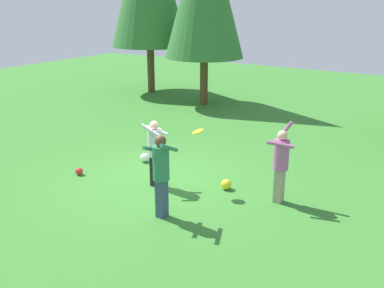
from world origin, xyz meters
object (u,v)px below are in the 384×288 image
object	(u,v)px
person_bystander	(161,169)
ball_red	(79,171)
frisbee	(198,132)
person_thrower	(281,160)
ball_white	(145,158)
ball_yellow	(226,184)
person_catcher	(155,148)

from	to	relation	value
person_bystander	ball_red	bearing A→B (deg)	74.47
ball_red	frisbee	bearing A→B (deg)	16.19
person_thrower	ball_white	bearing A→B (deg)	-17.68
ball_red	ball_yellow	distance (m)	3.86
person_thrower	frisbee	size ratio (longest dim) A/B	4.98
person_bystander	ball_yellow	xyz separation A→B (m)	(0.47, 1.94, -0.94)
person_thrower	ball_red	size ratio (longest dim) A/B	9.49
person_thrower	ball_red	xyz separation A→B (m)	(-4.95, -1.32, -0.90)
person_bystander	ball_yellow	bearing A→B (deg)	-17.20
frisbee	ball_white	size ratio (longest dim) A/B	1.46
person_bystander	frisbee	xyz separation A→B (m)	(-0.10, 1.56, 0.39)
person_bystander	ball_yellow	distance (m)	2.21
frisbee	person_catcher	bearing A→B (deg)	-160.98
ball_white	ball_yellow	distance (m)	2.84
ball_white	ball_red	distance (m)	1.87
ball_white	ball_yellow	bearing A→B (deg)	-8.07
person_thrower	ball_white	size ratio (longest dim) A/B	7.29
person_catcher	frisbee	world-z (taller)	person_catcher
person_thrower	person_catcher	size ratio (longest dim) A/B	1.13
frisbee	person_bystander	bearing A→B (deg)	-86.36
frisbee	ball_yellow	distance (m)	1.49
person_bystander	person_catcher	bearing A→B (deg)	38.46
person_thrower	ball_red	bearing A→B (deg)	2.09
person_catcher	ball_white	distance (m)	1.87
person_thrower	ball_yellow	xyz separation A→B (m)	(-1.31, -0.05, -0.87)
person_bystander	frisbee	size ratio (longest dim) A/B	4.81
ball_red	person_catcher	bearing A→B (deg)	14.79
person_bystander	ball_red	world-z (taller)	person_bystander
frisbee	ball_red	size ratio (longest dim) A/B	1.90
frisbee	person_thrower	bearing A→B (deg)	12.85
person_catcher	ball_white	xyz separation A→B (m)	(-1.24, 1.12, -0.84)
frisbee	ball_yellow	size ratio (longest dim) A/B	1.47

